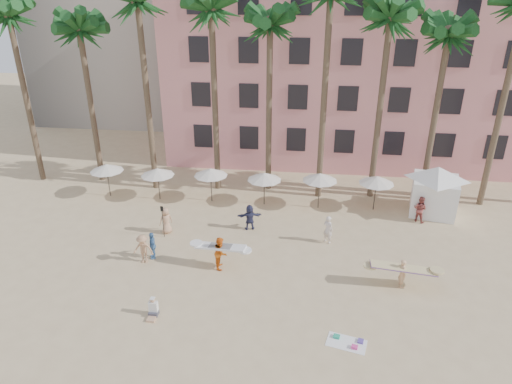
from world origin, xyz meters
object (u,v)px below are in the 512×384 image
object	(u,v)px
pink_hotel	(367,66)
carrier_yellow	(403,271)
carrier_white	(221,252)
cabana	(436,186)

from	to	relation	value
pink_hotel	carrier_yellow	xyz separation A→B (m)	(0.48, -22.60, -7.04)
pink_hotel	carrier_white	distance (m)	25.00
carrier_yellow	carrier_white	distance (m)	10.12
pink_hotel	carrier_white	world-z (taller)	pink_hotel
pink_hotel	carrier_yellow	size ratio (longest dim) A/B	10.02
cabana	carrier_yellow	world-z (taller)	cabana
pink_hotel	carrier_yellow	bearing A→B (deg)	-88.79
carrier_yellow	carrier_white	world-z (taller)	carrier_white
pink_hotel	carrier_yellow	distance (m)	23.67
carrier_yellow	pink_hotel	bearing A→B (deg)	91.21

